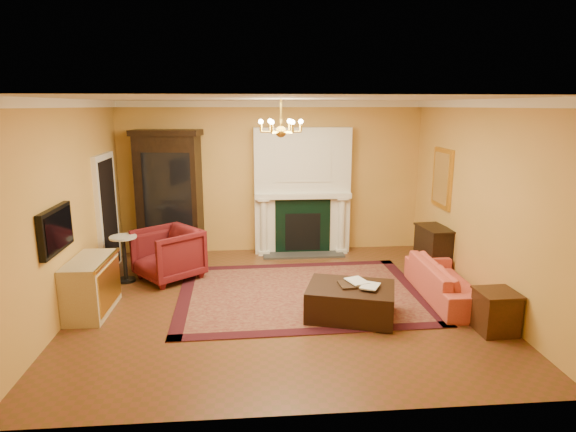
{
  "coord_description": "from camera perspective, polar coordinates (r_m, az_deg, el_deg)",
  "views": [
    {
      "loc": [
        -0.48,
        -6.81,
        2.91
      ],
      "look_at": [
        0.12,
        0.3,
        1.27
      ],
      "focal_mm": 30.0,
      "sensor_mm": 36.0,
      "label": 1
    }
  ],
  "objects": [
    {
      "name": "floor",
      "position": [
        7.42,
        -0.78,
        -10.2
      ],
      "size": [
        6.0,
        5.5,
        0.02
      ],
      "primitive_type": "cube",
      "color": "brown",
      "rests_on": "ground"
    },
    {
      "name": "ceiling",
      "position": [
        6.82,
        -0.86,
        13.81
      ],
      "size": [
        6.0,
        5.5,
        0.02
      ],
      "primitive_type": "cube",
      "color": "silver",
      "rests_on": "wall_back"
    },
    {
      "name": "wall_back",
      "position": [
        9.68,
        -1.97,
        4.58
      ],
      "size": [
        6.0,
        0.02,
        3.0
      ],
      "primitive_type": "cube",
      "color": "#DDA14F",
      "rests_on": "floor"
    },
    {
      "name": "wall_front",
      "position": [
        4.31,
        1.78,
        -6.11
      ],
      "size": [
        6.0,
        0.02,
        3.0
      ],
      "primitive_type": "cube",
      "color": "#DDA14F",
      "rests_on": "floor"
    },
    {
      "name": "wall_left",
      "position": [
        7.4,
        -24.76,
        0.78
      ],
      "size": [
        0.02,
        5.5,
        3.0
      ],
      "primitive_type": "cube",
      "color": "#DDA14F",
      "rests_on": "floor"
    },
    {
      "name": "wall_right",
      "position": [
        7.78,
        21.91,
        1.58
      ],
      "size": [
        0.02,
        5.5,
        3.0
      ],
      "primitive_type": "cube",
      "color": "#DDA14F",
      "rests_on": "floor"
    },
    {
      "name": "fireplace",
      "position": [
        9.6,
        1.69,
        2.66
      ],
      "size": [
        1.9,
        0.7,
        2.5
      ],
      "color": "silver",
      "rests_on": "wall_back"
    },
    {
      "name": "crown_molding",
      "position": [
        7.78,
        -1.36,
        13.18
      ],
      "size": [
        6.0,
        5.5,
        0.12
      ],
      "color": "white",
      "rests_on": "ceiling"
    },
    {
      "name": "doorway",
      "position": [
        9.05,
        -20.6,
        0.24
      ],
      "size": [
        0.08,
        1.05,
        2.1
      ],
      "color": "silver",
      "rests_on": "wall_left"
    },
    {
      "name": "tv_panel",
      "position": [
        6.86,
        -25.8,
        -1.49
      ],
      "size": [
        0.09,
        0.95,
        0.58
      ],
      "color": "black",
      "rests_on": "wall_left"
    },
    {
      "name": "gilt_mirror",
      "position": [
        8.99,
        17.8,
        4.29
      ],
      "size": [
        0.06,
        0.76,
        1.05
      ],
      "color": "gold",
      "rests_on": "wall_right"
    },
    {
      "name": "chandelier",
      "position": [
        6.83,
        -0.85,
        10.44
      ],
      "size": [
        0.63,
        0.55,
        0.53
      ],
      "color": "gold",
      "rests_on": "ceiling"
    },
    {
      "name": "oriental_rug",
      "position": [
        7.72,
        1.57,
        -9.12
      ],
      "size": [
        3.9,
        2.97,
        0.02
      ],
      "primitive_type": "cube",
      "rotation": [
        0.0,
        0.0,
        0.02
      ],
      "color": "#4B1014",
      "rests_on": "floor"
    },
    {
      "name": "china_cabinet",
      "position": [
        9.58,
        -13.84,
        2.17
      ],
      "size": [
        1.24,
        0.69,
        2.36
      ],
      "primitive_type": "cube",
      "rotation": [
        0.0,
        0.0,
        -0.14
      ],
      "color": "black",
      "rests_on": "floor"
    },
    {
      "name": "wingback_armchair",
      "position": [
        8.45,
        -14.03,
        -4.11
      ],
      "size": [
        1.28,
        1.29,
        0.97
      ],
      "primitive_type": "imported",
      "rotation": [
        0.0,
        0.0,
        -0.89
      ],
      "color": "maroon",
      "rests_on": "floor"
    },
    {
      "name": "pedestal_table",
      "position": [
        8.53,
        -18.83,
        -4.43
      ],
      "size": [
        0.44,
        0.44,
        0.79
      ],
      "color": "black",
      "rests_on": "floor"
    },
    {
      "name": "commode",
      "position": [
        7.47,
        -22.29,
        -7.69
      ],
      "size": [
        0.53,
        1.08,
        0.8
      ],
      "primitive_type": "cube",
      "rotation": [
        0.0,
        0.0,
        -0.02
      ],
      "color": "#BFB58B",
      "rests_on": "floor"
    },
    {
      "name": "coral_sofa",
      "position": [
        7.81,
        18.44,
        -6.67
      ],
      "size": [
        0.6,
        1.94,
        0.75
      ],
      "primitive_type": "imported",
      "rotation": [
        0.0,
        0.0,
        1.55
      ],
      "color": "#D94844",
      "rests_on": "floor"
    },
    {
      "name": "end_table",
      "position": [
        6.95,
        23.39,
        -10.49
      ],
      "size": [
        0.48,
        0.48,
        0.54
      ],
      "primitive_type": "cube",
      "rotation": [
        0.0,
        0.0,
        0.03
      ],
      "color": "#3D1C10",
      "rests_on": "floor"
    },
    {
      "name": "console_table",
      "position": [
        8.92,
        16.84,
        -3.95
      ],
      "size": [
        0.48,
        0.76,
        0.8
      ],
      "primitive_type": "cube",
      "rotation": [
        0.0,
        0.0,
        0.11
      ],
      "color": "black",
      "rests_on": "floor"
    },
    {
      "name": "leather_ottoman",
      "position": [
        6.89,
        7.42,
        -9.99
      ],
      "size": [
        1.38,
        1.17,
        0.44
      ],
      "primitive_type": "cube",
      "rotation": [
        0.0,
        0.0,
        -0.3
      ],
      "color": "black",
      "rests_on": "oriental_rug"
    },
    {
      "name": "ottoman_tray",
      "position": [
        6.84,
        7.8,
        -8.04
      ],
      "size": [
        0.43,
        0.34,
        0.03
      ],
      "primitive_type": "cube",
      "rotation": [
        0.0,
        0.0,
        0.08
      ],
      "color": "black",
      "rests_on": "leather_ottoman"
    },
    {
      "name": "book_a",
      "position": [
        6.77,
        7.34,
        -6.67
      ],
      "size": [
        0.24,
        0.11,
        0.32
      ],
      "primitive_type": "imported",
      "rotation": [
        0.0,
        0.0,
        0.33
      ],
      "color": "gray",
      "rests_on": "ottoman_tray"
    },
    {
      "name": "book_b",
      "position": [
        6.72,
        8.81,
        -6.93
      ],
      "size": [
        0.21,
        0.13,
        0.31
      ],
      "primitive_type": "imported",
      "rotation": [
        0.0,
        0.0,
        -0.51
      ],
      "color": "gray",
      "rests_on": "ottoman_tray"
    },
    {
      "name": "topiary_left",
      "position": [
        9.45,
        -2.53,
        4.33
      ],
      "size": [
        0.18,
        0.18,
        0.48
      ],
      "color": "gray",
      "rests_on": "fireplace"
    },
    {
      "name": "topiary_right",
      "position": [
        9.61,
        5.53,
        4.14
      ],
      "size": [
        0.15,
        0.15,
        0.4
      ],
      "color": "gray",
      "rests_on": "fireplace"
    }
  ]
}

